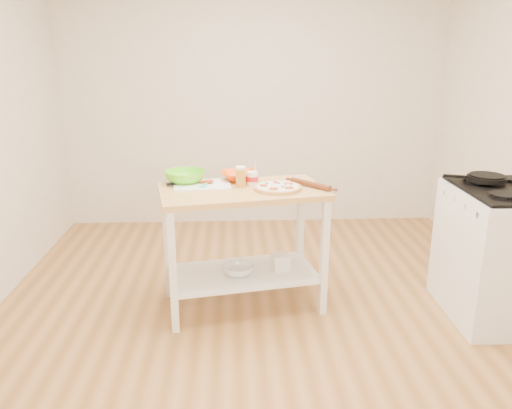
{
  "coord_description": "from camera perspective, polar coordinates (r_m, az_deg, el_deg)",
  "views": [
    {
      "loc": [
        -0.23,
        -3.08,
        1.82
      ],
      "look_at": [
        -0.07,
        0.34,
        0.77
      ],
      "focal_mm": 35.0,
      "sensor_mm": 36.0,
      "label": 1
    }
  ],
  "objects": [
    {
      "name": "room_shell",
      "position": [
        3.12,
        1.55,
        8.39
      ],
      "size": [
        4.04,
        4.54,
        2.74
      ],
      "color": "#AC773F",
      "rests_on": "ground"
    },
    {
      "name": "prep_island",
      "position": [
        3.58,
        -1.53,
        -2.09
      ],
      "size": [
        1.24,
        0.83,
        0.9
      ],
      "rotation": [
        0.0,
        0.0,
        0.19
      ],
      "color": "tan",
      "rests_on": "ground"
    },
    {
      "name": "gas_stove",
      "position": [
        3.91,
        26.33,
        -4.97
      ],
      "size": [
        0.7,
        0.82,
        1.11
      ],
      "rotation": [
        0.0,
        0.0,
        -0.02
      ],
      "color": "white",
      "rests_on": "ground"
    },
    {
      "name": "skillet",
      "position": [
        3.84,
        24.76,
        2.74
      ],
      "size": [
        0.41,
        0.27,
        0.03
      ],
      "rotation": [
        0.0,
        0.0,
        -0.36
      ],
      "color": "black",
      "rests_on": "gas_stove"
    },
    {
      "name": "pizza",
      "position": [
        3.48,
        2.49,
        1.98
      ],
      "size": [
        0.33,
        0.33,
        0.05
      ],
      "rotation": [
        0.0,
        0.0,
        0.28
      ],
      "color": "#DEA85F",
      "rests_on": "prep_island"
    },
    {
      "name": "cutting_board",
      "position": [
        3.61,
        -6.21,
        2.3
      ],
      "size": [
        0.42,
        0.33,
        0.04
      ],
      "rotation": [
        0.0,
        0.0,
        0.08
      ],
      "color": "white",
      "rests_on": "prep_island"
    },
    {
      "name": "spatula",
      "position": [
        3.56,
        -5.79,
        2.26
      ],
      "size": [
        0.09,
        0.15,
        0.01
      ],
      "rotation": [
        0.0,
        0.0,
        0.95
      ],
      "color": "#36CCA4",
      "rests_on": "cutting_board"
    },
    {
      "name": "knife",
      "position": [
        3.64,
        -8.79,
        2.46
      ],
      "size": [
        0.24,
        0.17,
        0.01
      ],
      "rotation": [
        0.0,
        0.0,
        0.55
      ],
      "color": "silver",
      "rests_on": "cutting_board"
    },
    {
      "name": "orange_bowl",
      "position": [
        3.73,
        -1.92,
        3.3
      ],
      "size": [
        0.31,
        0.31,
        0.07
      ],
      "primitive_type": "imported",
      "rotation": [
        0.0,
        0.0,
        0.15
      ],
      "color": "#E44807",
      "rests_on": "prep_island"
    },
    {
      "name": "green_bowl",
      "position": [
        3.68,
        -8.12,
        3.14
      ],
      "size": [
        0.4,
        0.4,
        0.09
      ],
      "primitive_type": "imported",
      "rotation": [
        0.0,
        0.0,
        0.5
      ],
      "color": "#64DE1B",
      "rests_on": "prep_island"
    },
    {
      "name": "beer_pint",
      "position": [
        3.53,
        -1.75,
        3.18
      ],
      "size": [
        0.07,
        0.07,
        0.15
      ],
      "color": "#C18629",
      "rests_on": "prep_island"
    },
    {
      "name": "yogurt_tub",
      "position": [
        3.58,
        -0.4,
        3.0
      ],
      "size": [
        0.08,
        0.08,
        0.18
      ],
      "color": "white",
      "rests_on": "prep_island"
    },
    {
      "name": "rolling_pin",
      "position": [
        3.56,
        6.27,
        2.3
      ],
      "size": [
        0.26,
        0.28,
        0.04
      ],
      "primitive_type": "cylinder",
      "rotation": [
        1.57,
        0.0,
        0.73
      ],
      "color": "#612F16",
      "rests_on": "prep_island"
    },
    {
      "name": "shelf_glass_bowl",
      "position": [
        3.67,
        -2.05,
        -7.45
      ],
      "size": [
        0.25,
        0.25,
        0.07
      ],
      "primitive_type": "imported",
      "rotation": [
        0.0,
        0.0,
        0.07
      ],
      "color": "silver",
      "rests_on": "prep_island"
    },
    {
      "name": "shelf_bin",
      "position": [
        3.75,
        2.85,
        -6.55
      ],
      "size": [
        0.14,
        0.14,
        0.12
      ],
      "primitive_type": "cube",
      "rotation": [
        0.0,
        0.0,
        0.19
      ],
      "color": "white",
      "rests_on": "prep_island"
    }
  ]
}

